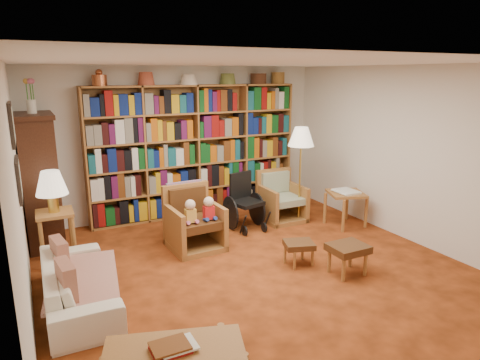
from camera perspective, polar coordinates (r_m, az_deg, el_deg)
floor at (r=5.53m, az=1.45°, el=-11.44°), size 5.00×5.00×0.00m
ceiling at (r=5.00m, az=1.63°, el=15.42°), size 5.00×5.00×0.00m
wall_back at (r=7.38m, az=-7.80°, el=5.10°), size 5.00×0.00×5.00m
wall_front at (r=3.25m, az=23.26°, el=-7.51°), size 5.00×0.00×5.00m
wall_left at (r=4.53m, az=-27.49°, el=-2.01°), size 0.00×5.00×5.00m
wall_right at (r=6.66m, az=20.83°, el=3.36°), size 0.00×5.00×5.00m
bookshelf at (r=7.30m, az=-5.84°, el=4.43°), size 3.60×0.30×2.42m
curio_cabinet at (r=6.55m, az=-25.13°, el=0.11°), size 0.50×0.95×2.40m
framed_pictures at (r=4.75m, az=-27.75°, el=3.28°), size 0.03×0.52×0.97m
sofa at (r=4.90m, az=-20.77°, el=-12.78°), size 1.69×0.68×0.49m
sofa_throw at (r=4.88m, az=-20.23°, el=-12.13°), size 0.86×1.37×0.04m
cushion_left at (r=5.13m, az=-22.89°, el=-9.24°), size 0.17×0.38×0.37m
cushion_right at (r=4.49m, az=-22.14°, el=-12.55°), size 0.17×0.39×0.38m
side_table_lamp at (r=5.94m, az=-23.36°, el=-5.50°), size 0.45×0.45×0.68m
table_lamp at (r=5.80m, az=-23.86°, el=-0.53°), size 0.39×0.39×0.53m
armchair_leather at (r=6.05m, az=-6.34°, el=-5.53°), size 0.72×0.77×0.88m
armchair_sage at (r=7.18m, az=5.27°, el=-2.77°), size 0.67×0.69×0.81m
wheelchair at (r=6.74m, az=0.55°, el=-3.09°), size 0.51×0.70×0.87m
floor_lamp at (r=6.85m, az=8.14°, el=5.22°), size 0.41×0.41×1.56m
side_table_papers at (r=7.00m, az=13.96°, el=-2.27°), size 0.68×0.68×0.58m
footstool_a at (r=5.53m, az=7.87°, el=-8.72°), size 0.44×0.41×0.31m
footstool_b at (r=5.38m, az=14.19°, el=-9.07°), size 0.45×0.38×0.38m
coffee_table at (r=3.50m, az=-8.75°, el=-22.07°), size 1.16×0.82×0.42m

